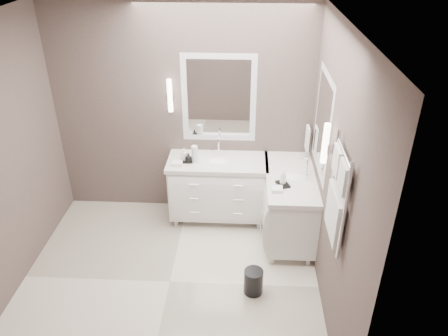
# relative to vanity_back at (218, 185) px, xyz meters

# --- Properties ---
(floor) EXTENTS (3.20, 3.00, 0.01)m
(floor) POSITION_rel_vanity_back_xyz_m (-0.45, -1.23, -0.49)
(floor) COLOR silver
(floor) RESTS_ON ground
(ceiling) EXTENTS (3.20, 3.00, 0.01)m
(ceiling) POSITION_rel_vanity_back_xyz_m (-0.45, -1.23, 2.22)
(ceiling) COLOR white
(ceiling) RESTS_ON wall_back
(wall_back) EXTENTS (3.20, 0.01, 2.70)m
(wall_back) POSITION_rel_vanity_back_xyz_m (-0.45, 0.28, 0.86)
(wall_back) COLOR #514441
(wall_back) RESTS_ON floor
(wall_front) EXTENTS (3.20, 0.01, 2.70)m
(wall_front) POSITION_rel_vanity_back_xyz_m (-0.45, -2.73, 0.86)
(wall_front) COLOR #514441
(wall_front) RESTS_ON floor
(wall_right) EXTENTS (0.01, 3.00, 2.70)m
(wall_right) POSITION_rel_vanity_back_xyz_m (1.15, -1.23, 0.86)
(wall_right) COLOR #514441
(wall_right) RESTS_ON floor
(vanity_back) EXTENTS (1.24, 0.59, 0.97)m
(vanity_back) POSITION_rel_vanity_back_xyz_m (0.00, 0.00, 0.00)
(vanity_back) COLOR white
(vanity_back) RESTS_ON floor
(vanity_right) EXTENTS (0.59, 1.24, 0.97)m
(vanity_right) POSITION_rel_vanity_back_xyz_m (0.88, -0.33, 0.00)
(vanity_right) COLOR white
(vanity_right) RESTS_ON floor
(mirror_back) EXTENTS (0.90, 0.02, 1.10)m
(mirror_back) POSITION_rel_vanity_back_xyz_m (-0.00, 0.26, 1.06)
(mirror_back) COLOR white
(mirror_back) RESTS_ON wall_back
(mirror_right) EXTENTS (0.02, 0.90, 1.10)m
(mirror_right) POSITION_rel_vanity_back_xyz_m (1.14, -0.43, 1.06)
(mirror_right) COLOR white
(mirror_right) RESTS_ON wall_right
(sconce_back) EXTENTS (0.06, 0.06, 0.40)m
(sconce_back) POSITION_rel_vanity_back_xyz_m (-0.58, 0.20, 1.11)
(sconce_back) COLOR white
(sconce_back) RESTS_ON wall_back
(sconce_right) EXTENTS (0.06, 0.06, 0.40)m
(sconce_right) POSITION_rel_vanity_back_xyz_m (1.08, -1.01, 1.11)
(sconce_right) COLOR white
(sconce_right) RESTS_ON wall_right
(towel_bar_corner) EXTENTS (0.03, 0.22, 0.30)m
(towel_bar_corner) POSITION_rel_vanity_back_xyz_m (1.09, 0.13, 0.63)
(towel_bar_corner) COLOR white
(towel_bar_corner) RESTS_ON wall_right
(towel_ladder) EXTENTS (0.06, 0.58, 0.90)m
(towel_ladder) POSITION_rel_vanity_back_xyz_m (1.10, -1.63, 0.91)
(towel_ladder) COLOR white
(towel_ladder) RESTS_ON wall_right
(waste_bin) EXTENTS (0.21, 0.21, 0.28)m
(waste_bin) POSITION_rel_vanity_back_xyz_m (0.45, -1.32, -0.34)
(waste_bin) COLOR black
(waste_bin) RESTS_ON floor
(amenity_tray_back) EXTENTS (0.16, 0.12, 0.02)m
(amenity_tray_back) POSITION_rel_vanity_back_xyz_m (-0.38, -0.05, 0.38)
(amenity_tray_back) COLOR black
(amenity_tray_back) RESTS_ON vanity_back
(amenity_tray_right) EXTENTS (0.17, 0.19, 0.02)m
(amenity_tray_right) POSITION_rel_vanity_back_xyz_m (0.76, -0.55, 0.38)
(amenity_tray_right) COLOR black
(amenity_tray_right) RESTS_ON vanity_right
(water_bottle) EXTENTS (0.08, 0.08, 0.21)m
(water_bottle) POSITION_rel_vanity_back_xyz_m (-0.28, -0.06, 0.47)
(water_bottle) COLOR silver
(water_bottle) RESTS_ON vanity_back
(soap_bottle_a) EXTENTS (0.08, 0.09, 0.14)m
(soap_bottle_a) POSITION_rel_vanity_back_xyz_m (-0.41, -0.03, 0.46)
(soap_bottle_a) COLOR white
(soap_bottle_a) RESTS_ON amenity_tray_back
(soap_bottle_b) EXTENTS (0.09, 0.09, 0.10)m
(soap_bottle_b) POSITION_rel_vanity_back_xyz_m (-0.35, -0.08, 0.44)
(soap_bottle_b) COLOR black
(soap_bottle_b) RESTS_ON amenity_tray_back
(soap_bottle_c) EXTENTS (0.09, 0.09, 0.18)m
(soap_bottle_c) POSITION_rel_vanity_back_xyz_m (0.76, -0.55, 0.48)
(soap_bottle_c) COLOR white
(soap_bottle_c) RESTS_ON amenity_tray_right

